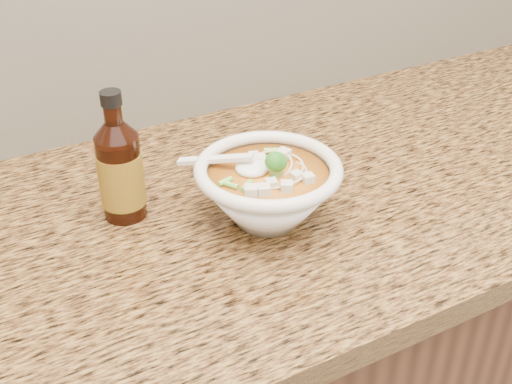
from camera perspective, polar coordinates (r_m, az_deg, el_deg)
name	(u,v)px	position (r m, az deg, el deg)	size (l,w,h in m)	color
counter_slab	(232,213)	(1.01, -2.15, -1.88)	(4.00, 0.68, 0.04)	olive
soup_bowl	(268,191)	(0.93, 1.08, 0.06)	(0.21, 0.21, 0.12)	white
hot_sauce_bottle	(120,171)	(0.95, -11.96, 1.82)	(0.07, 0.07, 0.20)	black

